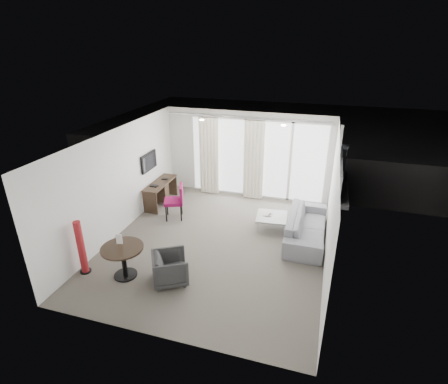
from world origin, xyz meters
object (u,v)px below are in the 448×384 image
(desk, at_px, (161,193))
(tub_armchair, at_px, (170,268))
(rattan_chair_a, at_px, (297,169))
(desk_chair, at_px, (174,202))
(round_table, at_px, (124,262))
(coffee_table, at_px, (271,222))
(sofa, at_px, (306,226))
(rattan_chair_b, at_px, (308,167))
(red_lamp, at_px, (81,247))

(desk, relative_size, tub_armchair, 2.07)
(tub_armchair, distance_m, rattan_chair_a, 6.45)
(desk_chair, bearing_deg, round_table, -109.35)
(coffee_table, xyz_separation_m, sofa, (0.90, -0.25, 0.16))
(sofa, relative_size, rattan_chair_b, 2.50)
(sofa, height_order, rattan_chair_b, rattan_chair_b)
(desk_chair, xyz_separation_m, rattan_chair_a, (2.91, 3.66, -0.04))
(desk, bearing_deg, desk_chair, -44.16)
(tub_armchair, xyz_separation_m, rattan_chair_a, (1.85, 6.18, 0.12))
(rattan_chair_a, relative_size, rattan_chair_b, 0.98)
(round_table, distance_m, rattan_chair_b, 7.30)
(red_lamp, xyz_separation_m, rattan_chair_a, (3.72, 6.42, -0.16))
(round_table, xyz_separation_m, rattan_chair_b, (3.18, 6.56, 0.11))
(sofa, bearing_deg, tub_armchair, 135.07)
(coffee_table, distance_m, sofa, 0.94)
(desk, relative_size, red_lamp, 1.20)
(red_lamp, relative_size, sofa, 0.53)
(desk_chair, height_order, rattan_chair_b, desk_chair)
(desk, bearing_deg, rattan_chair_b, 38.84)
(tub_armchair, bearing_deg, rattan_chair_b, -48.77)
(desk_chair, height_order, coffee_table, desk_chair)
(desk_chair, xyz_separation_m, red_lamp, (-0.81, -2.75, 0.12))
(desk, distance_m, coffee_table, 3.42)
(desk_chair, xyz_separation_m, tub_armchair, (1.05, -2.51, -0.17))
(round_table, bearing_deg, desk_chair, 91.58)
(rattan_chair_b, bearing_deg, red_lamp, -128.00)
(tub_armchair, relative_size, rattan_chair_b, 0.77)
(desk_chair, bearing_deg, rattan_chair_a, 30.64)
(coffee_table, bearing_deg, desk, 171.55)
(sofa, bearing_deg, rattan_chair_a, 9.51)
(desk, xyz_separation_m, red_lamp, (-0.07, -3.47, 0.26))
(round_table, distance_m, tub_armchair, 0.99)
(tub_armchair, bearing_deg, sofa, -74.87)
(rattan_chair_b, bearing_deg, rattan_chair_a, -148.03)
(coffee_table, bearing_deg, red_lamp, -139.18)
(rattan_chair_b, bearing_deg, desk_chair, -136.28)
(desk_chair, bearing_deg, rattan_chair_b, 29.53)
(coffee_table, bearing_deg, sofa, -15.78)
(desk_chair, xyz_separation_m, sofa, (3.53, -0.03, -0.15))
(tub_armchair, bearing_deg, desk, -0.87)
(red_lamp, xyz_separation_m, sofa, (4.34, 2.72, -0.27))
(sofa, bearing_deg, round_table, 126.86)
(tub_armchair, relative_size, coffee_table, 0.91)
(desk, xyz_separation_m, rattan_chair_a, (3.65, 2.94, 0.10))
(red_lamp, bearing_deg, sofa, 32.09)
(desk, distance_m, desk_chair, 1.05)
(desk, xyz_separation_m, round_table, (0.82, -3.34, 0.01))
(round_table, bearing_deg, red_lamp, -171.65)
(desk, height_order, desk_chair, desk_chair)
(rattan_chair_a, bearing_deg, desk_chair, -117.58)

